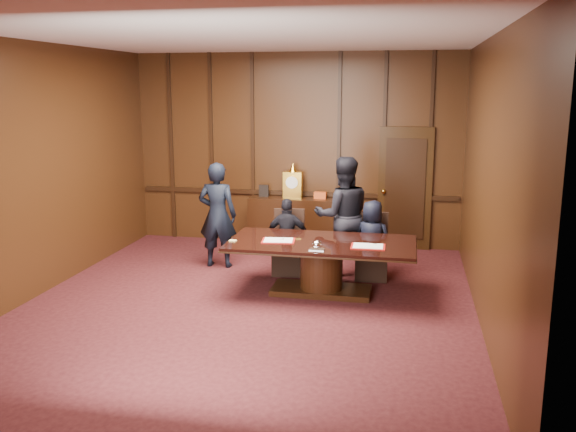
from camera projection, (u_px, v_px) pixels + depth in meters
The scene contains 13 objects.
room at pixel (253, 178), 7.93m from camera, with size 7.00×7.04×3.50m.
sideboard at pixel (293, 220), 11.20m from camera, with size 1.60×0.45×1.54m.
conference_table at pixel (322, 259), 8.59m from camera, with size 2.62×1.32×0.76m.
folder_left at pixel (278, 241), 8.56m from camera, with size 0.50×0.38×0.02m.
folder_right at pixel (368, 246), 8.24m from camera, with size 0.47×0.34×0.02m.
inkstand at pixel (317, 246), 8.09m from camera, with size 0.20×0.14×0.12m.
notepad at pixel (233, 241), 8.55m from camera, with size 0.10×0.07×0.01m, color #FFDD7C.
chair_left at pixel (288, 255), 9.60m from camera, with size 0.53×0.53×0.99m.
chair_right at pixel (371, 259), 9.35m from camera, with size 0.50×0.50×0.99m.
signatory_left at pixel (288, 237), 9.46m from camera, with size 0.71×0.29×1.20m, color black.
signatory_right at pixel (372, 240), 9.21m from camera, with size 0.60×0.39×1.22m, color black.
witness_left at pixel (218, 215), 9.83m from camera, with size 0.62×0.41×1.71m, color black.
witness_right at pixel (343, 216), 9.46m from camera, with size 0.90×0.70×1.85m, color black.
Camera 1 is at (2.06, -7.48, 2.88)m, focal length 38.00 mm.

